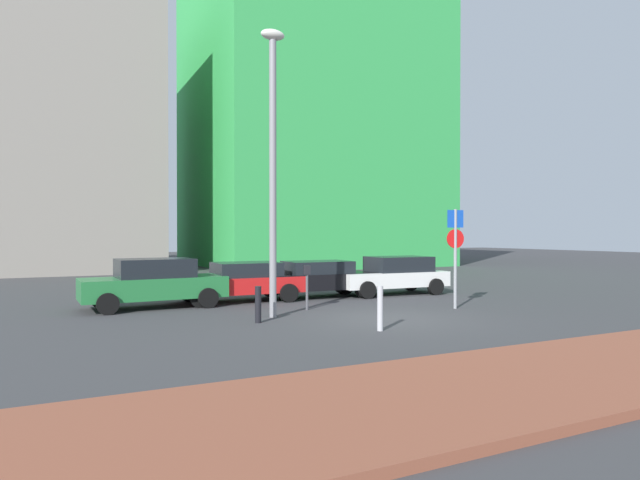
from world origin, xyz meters
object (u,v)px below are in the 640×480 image
object	(u,v)px
street_lamp	(273,151)
traffic_bollard_near	(380,308)
parked_car_red	(240,281)
parked_car_black	(317,278)
traffic_bollard_mid	(258,305)
parked_car_white	(393,275)
parking_sign_post	(455,246)
parking_meter	(307,281)
parked_car_green	(154,282)

from	to	relation	value
street_lamp	traffic_bollard_near	xyz separation A→B (m)	(1.55, -3.16, -4.15)
parked_car_red	street_lamp	size ratio (longest dim) A/B	0.56
parked_car_black	traffic_bollard_mid	xyz separation A→B (m)	(-3.91, -4.43, -0.25)
parked_car_white	parking_sign_post	world-z (taller)	parking_sign_post
parking_meter	parked_car_red	bearing A→B (deg)	113.08
traffic_bollard_near	parked_car_black	bearing A→B (deg)	76.44
parked_car_red	street_lamp	bearing A→B (deg)	-93.76
parking_sign_post	traffic_bollard_mid	xyz separation A→B (m)	(-6.50, 0.19, -1.49)
parking_sign_post	parked_car_black	bearing A→B (deg)	119.27
parked_car_red	street_lamp	distance (m)	5.50
parked_car_green	traffic_bollard_near	world-z (taller)	parked_car_green
parking_sign_post	traffic_bollard_mid	bearing A→B (deg)	178.33
parking_meter	traffic_bollard_near	distance (m)	4.08
parked_car_red	street_lamp	xyz separation A→B (m)	(-0.25, -3.79, 3.97)
parked_car_red	parked_car_white	distance (m)	6.08
parking_sign_post	parked_car_white	bearing A→B (deg)	82.99
parked_car_green	parking_meter	bearing A→B (deg)	-31.73
traffic_bollard_near	parking_sign_post	bearing A→B (deg)	27.89
parked_car_black	parked_car_white	distance (m)	3.13
parked_car_red	parking_sign_post	xyz separation A→B (m)	(5.54, -4.70, 1.25)
parked_car_white	parking_sign_post	distance (m)	4.44
traffic_bollard_mid	street_lamp	bearing A→B (deg)	45.88
parking_sign_post	parking_meter	bearing A→B (deg)	157.17
parked_car_white	parked_car_red	bearing A→B (deg)	175.60
parking_sign_post	street_lamp	distance (m)	6.46
parked_car_red	parked_car_black	bearing A→B (deg)	-1.71
parking_meter	parked_car_black	bearing A→B (deg)	58.37
parking_sign_post	parking_meter	world-z (taller)	parking_sign_post
parked_car_green	traffic_bollard_mid	bearing A→B (deg)	-64.68
parking_sign_post	parked_car_green	bearing A→B (deg)	152.62
parked_car_white	parked_car_green	bearing A→B (deg)	179.00
parked_car_green	parked_car_black	size ratio (longest dim) A/B	1.02
parked_car_black	traffic_bollard_near	world-z (taller)	parked_car_black
parked_car_black	parked_car_green	bearing A→B (deg)	-177.85
parking_sign_post	street_lamp	world-z (taller)	street_lamp
parking_meter	parked_car_green	bearing A→B (deg)	148.27
parked_car_black	parked_car_white	size ratio (longest dim) A/B	0.98
street_lamp	parked_car_red	bearing A→B (deg)	86.24
parked_car_red	traffic_bollard_mid	size ratio (longest dim) A/B	4.67
parking_sign_post	parking_meter	distance (m)	4.80
parked_car_white	parking_meter	bearing A→B (deg)	-153.38
parked_car_white	parking_sign_post	bearing A→B (deg)	-97.01
street_lamp	traffic_bollard_near	distance (m)	5.44
parked_car_red	street_lamp	world-z (taller)	street_lamp
parking_meter	traffic_bollard_mid	distance (m)	2.75
parked_car_black	street_lamp	world-z (taller)	street_lamp
parked_car_black	parking_meter	xyz separation A→B (m)	(-1.73, -2.80, 0.17)
parked_car_white	parking_meter	distance (m)	5.41
traffic_bollard_near	street_lamp	bearing A→B (deg)	116.15
parking_sign_post	street_lamp	size ratio (longest dim) A/B	0.39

